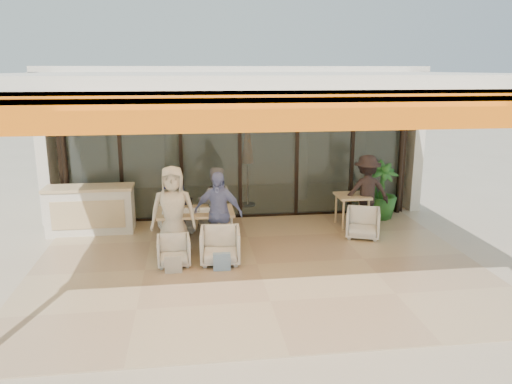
# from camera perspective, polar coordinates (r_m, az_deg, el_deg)

# --- Properties ---
(ground) EXTENTS (70.00, 70.00, 0.00)m
(ground) POSITION_cam_1_polar(r_m,az_deg,el_deg) (9.14, 0.13, -8.39)
(ground) COLOR #C6B293
(ground) RESTS_ON ground
(terrace_floor) EXTENTS (8.00, 6.00, 0.01)m
(terrace_floor) POSITION_cam_1_polar(r_m,az_deg,el_deg) (9.14, 0.13, -8.36)
(terrace_floor) COLOR tan
(terrace_floor) RESTS_ON ground
(terrace_structure) EXTENTS (8.00, 6.00, 3.40)m
(terrace_structure) POSITION_cam_1_polar(r_m,az_deg,el_deg) (8.20, 0.40, 12.37)
(terrace_structure) COLOR silver
(terrace_structure) RESTS_ON ground
(glass_storefront) EXTENTS (8.08, 0.10, 3.20)m
(glass_storefront) POSITION_cam_1_polar(r_m,az_deg,el_deg) (11.59, -1.87, 4.63)
(glass_storefront) COLOR #9EADA3
(glass_storefront) RESTS_ON ground
(interior_block) EXTENTS (9.05, 3.62, 3.52)m
(interior_block) POSITION_cam_1_polar(r_m,az_deg,el_deg) (13.80, -2.85, 8.75)
(interior_block) COLOR silver
(interior_block) RESTS_ON ground
(host_counter) EXTENTS (1.85, 0.65, 1.04)m
(host_counter) POSITION_cam_1_polar(r_m,az_deg,el_deg) (11.28, -18.39, -1.91)
(host_counter) COLOR silver
(host_counter) RESTS_ON ground
(dining_table) EXTENTS (1.50, 0.90, 0.93)m
(dining_table) POSITION_cam_1_polar(r_m,az_deg,el_deg) (9.95, -6.95, -2.44)
(dining_table) COLOR #DBC385
(dining_table) RESTS_ON ground
(chair_far_left) EXTENTS (0.82, 0.79, 0.70)m
(chair_far_left) POSITION_cam_1_polar(r_m,az_deg,el_deg) (10.95, -9.14, -2.81)
(chair_far_left) COLOR white
(chair_far_left) RESTS_ON ground
(chair_far_right) EXTENTS (0.74, 0.72, 0.59)m
(chair_far_right) POSITION_cam_1_polar(r_m,az_deg,el_deg) (10.97, -4.74, -2.94)
(chair_far_right) COLOR white
(chair_far_right) RESTS_ON ground
(chair_near_left) EXTENTS (0.61, 0.57, 0.60)m
(chair_near_left) POSITION_cam_1_polar(r_m,az_deg,el_deg) (9.17, -9.39, -6.52)
(chair_near_left) COLOR white
(chair_near_left) RESTS_ON ground
(chair_near_right) EXTENTS (0.75, 0.71, 0.73)m
(chair_near_right) POSITION_cam_1_polar(r_m,az_deg,el_deg) (9.15, -4.11, -5.96)
(chair_near_right) COLOR white
(chair_near_right) RESTS_ON ground
(diner_navy) EXTENTS (0.60, 0.43, 1.53)m
(diner_navy) POSITION_cam_1_polar(r_m,az_deg,el_deg) (10.36, -9.29, -1.41)
(diner_navy) COLOR #1B203C
(diner_navy) RESTS_ON ground
(diner_grey) EXTENTS (0.83, 0.69, 1.52)m
(diner_grey) POSITION_cam_1_polar(r_m,az_deg,el_deg) (10.36, -4.64, -1.28)
(diner_grey) COLOR slate
(diner_grey) RESTS_ON ground
(diner_cream) EXTENTS (0.87, 0.59, 1.74)m
(diner_cream) POSITION_cam_1_polar(r_m,az_deg,el_deg) (9.46, -9.45, -2.22)
(diner_cream) COLOR beige
(diner_cream) RESTS_ON ground
(diner_periwinkle) EXTENTS (1.02, 0.69, 1.61)m
(diner_periwinkle) POSITION_cam_1_polar(r_m,az_deg,el_deg) (9.49, -4.35, -2.43)
(diner_periwinkle) COLOR #6875AE
(diner_periwinkle) RESTS_ON ground
(tote_bag_cream) EXTENTS (0.30, 0.10, 0.34)m
(tote_bag_cream) POSITION_cam_1_polar(r_m,az_deg,el_deg) (8.84, -9.42, -8.21)
(tote_bag_cream) COLOR silver
(tote_bag_cream) RESTS_ON ground
(tote_bag_blue) EXTENTS (0.30, 0.10, 0.34)m
(tote_bag_blue) POSITION_cam_1_polar(r_m,az_deg,el_deg) (8.85, -3.93, -8.02)
(tote_bag_blue) COLOR #99BFD8
(tote_bag_blue) RESTS_ON ground
(side_table) EXTENTS (0.70, 0.70, 0.74)m
(side_table) POSITION_cam_1_polar(r_m,az_deg,el_deg) (11.31, 10.94, -0.84)
(side_table) COLOR #DBC385
(side_table) RESTS_ON ground
(side_chair) EXTENTS (0.85, 0.83, 0.70)m
(side_chair) POSITION_cam_1_polar(r_m,az_deg,el_deg) (10.71, 12.12, -3.35)
(side_chair) COLOR white
(side_chair) RESTS_ON ground
(standing_woman) EXTENTS (1.06, 0.62, 1.64)m
(standing_woman) POSITION_cam_1_polar(r_m,az_deg,el_deg) (11.34, 12.51, 0.07)
(standing_woman) COLOR black
(standing_woman) RESTS_ON ground
(potted_palm) EXTENTS (0.96, 0.96, 1.38)m
(potted_palm) POSITION_cam_1_polar(r_m,az_deg,el_deg) (12.07, 14.05, 0.18)
(potted_palm) COLOR #1E5919
(potted_palm) RESTS_ON ground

